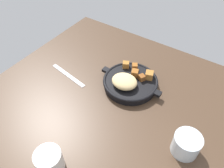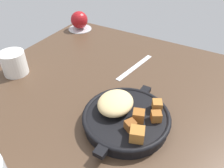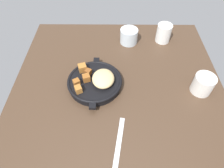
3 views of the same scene
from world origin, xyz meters
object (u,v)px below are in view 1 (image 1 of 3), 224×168
Objects in this scene: butter_knife at (67,76)px; ceramic_mug_white at (50,161)px; water_glass_short at (186,144)px; cast_iron_skillet at (130,82)px.

butter_knife is 38.32cm from ceramic_mug_white.
water_glass_short is at bearing -176.59° from butter_knife.
water_glass_short is (-51.57, 5.01, 3.27)cm from butter_knife.
ceramic_mug_white is 39.58cm from water_glass_short.
cast_iron_skillet is 3.08× the size of water_glass_short.
cast_iron_skillet reaches higher than butter_knife.
water_glass_short is at bearing 152.87° from cast_iron_skillet.
butter_knife is (24.04, 9.10, -2.22)cm from cast_iron_skillet.
ceramic_mug_white is (2.11, 40.33, 1.31)cm from cast_iron_skillet.
cast_iron_skillet is at bearing -27.13° from water_glass_short.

